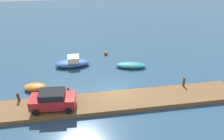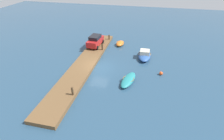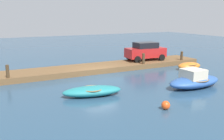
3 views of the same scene
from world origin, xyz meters
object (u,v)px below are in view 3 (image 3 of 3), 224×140
at_px(mooring_post_west, 182,56).
at_px(mooring_post_mid_east, 8,71).
at_px(mooring_post_mid_west, 143,59).
at_px(marker_buoy, 166,105).
at_px(parked_car, 145,51).
at_px(dinghy_orange, 189,66).
at_px(motorboat_blue, 194,80).
at_px(rowboat_teal, 92,91).

xyz_separation_m(mooring_post_west, mooring_post_mid_east, (16.50, 0.00, 0.05)).
xyz_separation_m(mooring_post_mid_west, marker_buoy, (4.89, 9.35, -0.72)).
bearing_deg(mooring_post_mid_east, mooring_post_west, 180.00).
relative_size(parked_car, marker_buoy, 8.60).
bearing_deg(dinghy_orange, mooring_post_mid_east, -2.24).
height_order(motorboat_blue, mooring_post_mid_east, mooring_post_mid_east).
bearing_deg(mooring_post_mid_west, motorboat_blue, 86.77).
relative_size(rowboat_teal, mooring_post_mid_east, 4.00).
bearing_deg(dinghy_orange, mooring_post_west, -110.04).
relative_size(rowboat_teal, dinghy_orange, 1.62).
relative_size(mooring_post_mid_east, marker_buoy, 2.05).
bearing_deg(dinghy_orange, rowboat_teal, 22.04).
distance_m(mooring_post_west, marker_buoy, 13.38).
relative_size(mooring_post_west, marker_buoy, 1.84).
height_order(motorboat_blue, mooring_post_mid_west, mooring_post_mid_west).
bearing_deg(mooring_post_mid_east, marker_buoy, 126.63).
xyz_separation_m(mooring_post_mid_east, parked_car, (-13.14, -1.59, 0.45)).
distance_m(mooring_post_mid_east, parked_car, 13.24).
relative_size(motorboat_blue, marker_buoy, 9.06).
relative_size(dinghy_orange, marker_buoy, 5.07).
bearing_deg(mooring_post_west, marker_buoy, 44.39).
bearing_deg(mooring_post_mid_east, parked_car, -173.11).
height_order(dinghy_orange, marker_buoy, dinghy_orange).
bearing_deg(rowboat_teal, dinghy_orange, -152.27).
distance_m(motorboat_blue, mooring_post_mid_east, 13.36).
bearing_deg(parked_car, marker_buoy, 64.49).
bearing_deg(rowboat_teal, parked_car, -129.53).
relative_size(rowboat_teal, mooring_post_mid_west, 3.88).
distance_m(parked_car, marker_buoy, 12.62).
xyz_separation_m(dinghy_orange, marker_buoy, (8.41, 7.05, -0.12)).
xyz_separation_m(motorboat_blue, mooring_post_mid_west, (-0.39, -6.87, 0.46)).
distance_m(mooring_post_mid_west, parked_car, 2.10).
bearing_deg(parked_car, dinghy_orange, 123.80).
bearing_deg(mooring_post_mid_east, rowboat_teal, 128.91).
height_order(parked_car, marker_buoy, parked_car).
xyz_separation_m(motorboat_blue, mooring_post_west, (-5.05, -6.87, 0.39)).
xyz_separation_m(rowboat_teal, parked_car, (-8.78, -6.99, 1.07)).
height_order(motorboat_blue, parked_car, parked_car).
height_order(mooring_post_west, parked_car, parked_car).
bearing_deg(marker_buoy, dinghy_orange, -140.03).
bearing_deg(mooring_post_west, rowboat_teal, 24.00).
distance_m(rowboat_teal, mooring_post_mid_west, 9.24).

